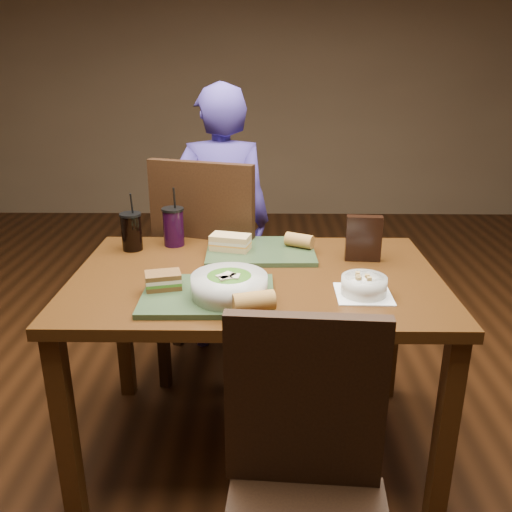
# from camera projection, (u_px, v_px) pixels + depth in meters

# --- Properties ---
(ground) EXTENTS (6.00, 6.00, 0.00)m
(ground) POSITION_uv_depth(u_px,v_px,m) (256.00, 446.00, 2.19)
(ground) COLOR #381C0B
(ground) RESTS_ON ground
(dining_table) EXTENTS (1.30, 0.85, 0.75)m
(dining_table) POSITION_uv_depth(u_px,v_px,m) (256.00, 298.00, 1.96)
(dining_table) COLOR #42240D
(dining_table) RESTS_ON ground
(chair_near) EXTENTS (0.42, 0.42, 0.92)m
(chair_near) POSITION_uv_depth(u_px,v_px,m) (306.00, 486.00, 1.30)
(chair_near) COLOR black
(chair_near) RESTS_ON ground
(chair_far) EXTENTS (0.59, 0.60, 1.08)m
(chair_far) POSITION_uv_depth(u_px,v_px,m) (206.00, 261.00, 2.49)
(chair_far) COLOR black
(chair_far) RESTS_ON ground
(diner) EXTENTS (0.52, 0.36, 1.38)m
(diner) POSITION_uv_depth(u_px,v_px,m) (222.00, 222.00, 2.76)
(diner) COLOR #3E3085
(diner) RESTS_ON ground
(tray_near) EXTENTS (0.43, 0.33, 0.02)m
(tray_near) POSITION_uv_depth(u_px,v_px,m) (208.00, 295.00, 1.74)
(tray_near) COLOR #2A3B21
(tray_near) RESTS_ON dining_table
(tray_far) EXTENTS (0.43, 0.33, 0.02)m
(tray_far) POSITION_uv_depth(u_px,v_px,m) (261.00, 251.00, 2.14)
(tray_far) COLOR #2A3B21
(tray_far) RESTS_ON dining_table
(salad_bowl) EXTENTS (0.24, 0.24, 0.08)m
(salad_bowl) POSITION_uv_depth(u_px,v_px,m) (229.00, 284.00, 1.70)
(salad_bowl) COLOR silver
(salad_bowl) RESTS_ON tray_near
(soup_bowl) EXTENTS (0.18, 0.18, 0.07)m
(soup_bowl) POSITION_uv_depth(u_px,v_px,m) (364.00, 285.00, 1.75)
(soup_bowl) COLOR white
(soup_bowl) RESTS_ON dining_table
(sandwich_near) EXTENTS (0.13, 0.10, 0.05)m
(sandwich_near) POSITION_uv_depth(u_px,v_px,m) (163.00, 280.00, 1.76)
(sandwich_near) COLOR #593819
(sandwich_near) RESTS_ON tray_near
(sandwich_far) EXTENTS (0.17, 0.12, 0.06)m
(sandwich_far) POSITION_uv_depth(u_px,v_px,m) (230.00, 242.00, 2.12)
(sandwich_far) COLOR tan
(sandwich_far) RESTS_ON tray_far
(baguette_near) EXTENTS (0.14, 0.09, 0.06)m
(baguette_near) POSITION_uv_depth(u_px,v_px,m) (254.00, 302.00, 1.59)
(baguette_near) COLOR #AD7533
(baguette_near) RESTS_ON tray_near
(baguette_far) EXTENTS (0.12, 0.10, 0.06)m
(baguette_far) POSITION_uv_depth(u_px,v_px,m) (299.00, 240.00, 2.14)
(baguette_far) COLOR #AD7533
(baguette_far) RESTS_ON tray_far
(cup_cola) EXTENTS (0.09, 0.09, 0.23)m
(cup_cola) POSITION_uv_depth(u_px,v_px,m) (132.00, 231.00, 2.15)
(cup_cola) COLOR black
(cup_cola) RESTS_ON dining_table
(cup_berry) EXTENTS (0.09, 0.09, 0.24)m
(cup_berry) POSITION_uv_depth(u_px,v_px,m) (174.00, 226.00, 2.21)
(cup_berry) COLOR black
(cup_berry) RESTS_ON dining_table
(chip_bag) EXTENTS (0.14, 0.05, 0.17)m
(chip_bag) POSITION_uv_depth(u_px,v_px,m) (363.00, 238.00, 2.04)
(chip_bag) COLOR black
(chip_bag) RESTS_ON dining_table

